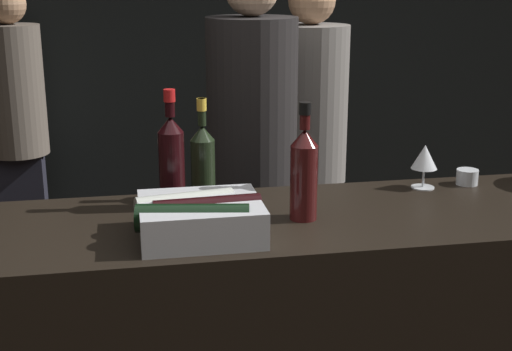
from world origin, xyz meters
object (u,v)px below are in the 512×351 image
Objects in this scene: ice_bin_with_bottles at (199,216)px; red_wine_bottle_black_foil at (304,171)px; person_blond_tee at (309,143)px; person_in_hoodie at (17,122)px; wine_glass at (425,158)px; person_grey_polo at (252,159)px; candle_votive at (467,177)px; red_wine_bottle_tall at (171,159)px; champagne_bottle at (203,159)px.

ice_bin_with_bottles is 0.33m from red_wine_bottle_black_foil.
person_in_hoodie is at bearing -152.57° from person_blond_tee.
wine_glass is 0.82m from person_grey_polo.
candle_votive is 0.04× the size of person_in_hoodie.
person_in_hoodie is at bearing 110.15° from red_wine_bottle_tall.
person_in_hoodie is (-1.07, 2.11, -0.25)m from red_wine_bottle_black_foil.
red_wine_bottle_black_foil is (0.36, -0.17, -0.01)m from red_wine_bottle_tall.
ice_bin_with_bottles is at bearing -160.98° from candle_votive.
wine_glass reaches higher than candle_votive.
wine_glass is at bearing 3.43° from red_wine_bottle_tall.
champagne_bottle is at bearing 179.61° from candle_votive.
wine_glass is 0.82m from red_wine_bottle_tall.
person_in_hoodie reaches higher than ice_bin_with_bottles.
red_wine_bottle_tall is 0.84m from person_grey_polo.
candle_votive is at bearing 3.53° from red_wine_bottle_tall.
person_grey_polo is at bearing 123.83° from wine_glass.
red_wine_bottle_tall is at bearing 154.62° from red_wine_bottle_black_foil.
red_wine_bottle_tall is at bearing -176.47° from candle_votive.
person_grey_polo reaches higher than ice_bin_with_bottles.
person_in_hoodie is 0.94× the size of person_grey_polo.
red_wine_bottle_tall is 1.06× the size of red_wine_bottle_black_foil.
person_grey_polo is at bearing 62.62° from red_wine_bottle_tall.
wine_glass is at bearing -24.82° from person_blond_tee.
red_wine_bottle_tall is 1.31m from person_blond_tee.
person_blond_tee reaches higher than wine_glass.
candle_votive is 0.90m from person_grey_polo.
person_grey_polo reaches higher than wine_glass.
wine_glass is at bearing -101.49° from person_in_hoodie.
person_grey_polo is at bearing 89.23° from red_wine_bottle_black_foil.
champagne_bottle is 0.35m from red_wine_bottle_black_foil.
champagne_bottle is at bearing 33.62° from red_wine_bottle_tall.
wine_glass is 0.40× the size of red_wine_bottle_tall.
red_wine_bottle_tall is 2.08m from person_in_hoodie.
ice_bin_with_bottles is at bearing -78.89° from red_wine_bottle_tall.
red_wine_bottle_black_foil is 1.31m from person_blond_tee.
candle_votive is at bearing -15.98° from person_blond_tee.
champagne_bottle is 0.94× the size of red_wine_bottle_black_foil.
person_in_hoodie is (-0.71, 1.94, -0.26)m from red_wine_bottle_tall.
champagne_bottle reaches higher than candle_votive.
person_in_hoodie is 0.98× the size of person_blond_tee.
person_grey_polo is (0.32, 0.98, -0.11)m from ice_bin_with_bottles.
person_in_hoodie is (-0.81, 1.87, -0.23)m from champagne_bottle.
wine_glass is at bearing -1.37° from champagne_bottle.
ice_bin_with_bottles is 1.01× the size of red_wine_bottle_black_foil.
ice_bin_with_bottles is 1.49m from person_blond_tee.
champagne_bottle is at bearing -117.12° from person_in_hoodie.
candle_votive is at bearing -98.49° from person_in_hoodie.
candle_votive is (0.93, 0.32, -0.03)m from ice_bin_with_bottles.
candle_votive is 0.20× the size of red_wine_bottle_tall.
person_in_hoodie is at bearing 113.43° from champagne_bottle.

